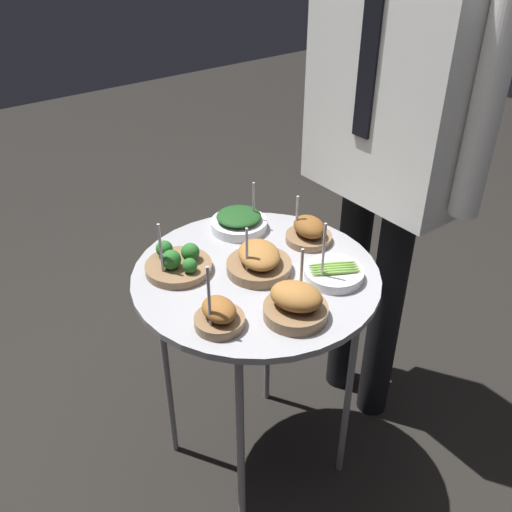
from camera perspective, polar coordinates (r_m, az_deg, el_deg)
The scene contains 10 objects.
ground_plane at distance 1.96m, azimuth 0.00°, elevation -19.54°, with size 8.00×8.00×0.00m, color black.
serving_cart at distance 1.48m, azimuth 0.00°, elevation -3.54°, with size 0.63×0.63×0.73m.
bowl_roast_back_right at distance 1.43m, azimuth 0.33°, elevation -0.53°, with size 0.17×0.17×0.15m.
bowl_roast_front_right at distance 1.29m, azimuth 4.01°, elevation -4.79°, with size 0.15×0.15×0.16m.
bowl_spinach_center at distance 1.62m, azimuth -1.71°, elevation 3.48°, with size 0.16×0.16×0.14m.
bowl_broccoli_front_left at distance 1.45m, azimuth -7.79°, elevation -0.70°, with size 0.17×0.17×0.16m.
bowl_asparagus_front_center at distance 1.43m, azimuth 7.77°, elevation -1.71°, with size 0.15×0.15×0.17m.
bowl_roast_far_rim at distance 1.57m, azimuth 5.31°, elevation 2.45°, with size 0.13×0.13×0.13m.
bowl_roast_mid_right at distance 1.27m, azimuth -3.71°, elevation -5.95°, with size 0.11×0.11×0.18m.
waiter_figure at distance 1.61m, azimuth 13.42°, elevation 13.54°, with size 0.61×0.23×1.65m.
Camera 1 is at (0.95, -0.71, 1.56)m, focal length 40.00 mm.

